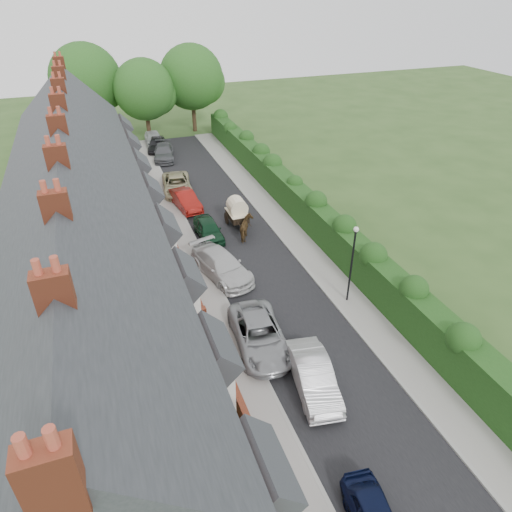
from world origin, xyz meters
The scene contains 24 objects.
ground centered at (0.00, 0.00, 0.00)m, with size 140.00×140.00×0.00m, color #2D4C1E.
road centered at (-0.50, 11.00, 0.01)m, with size 6.00×58.00×0.02m, color black.
pavement_hedge_side centered at (3.60, 11.00, 0.06)m, with size 2.20×58.00×0.12m, color gray.
pavement_house_side centered at (-4.35, 11.00, 0.06)m, with size 1.70×58.00×0.12m, color gray.
kerb_hedge_side centered at (2.55, 11.00, 0.07)m, with size 0.18×58.00×0.13m, color gray.
kerb_house_side centered at (-3.55, 11.00, 0.07)m, with size 0.18×58.00×0.13m, color gray.
hedge centered at (5.40, 11.00, 1.60)m, with size 2.10×58.00×2.85m.
terrace_row centered at (-10.87, 9.98, 4.47)m, with size 9.05×40.50×11.50m.
garden_wall_row centered at (-5.35, 10.00, 0.46)m, with size 0.35×40.35×1.10m.
lamppost centered at (3.40, 4.00, 3.30)m, with size 0.32×0.32×5.16m.
tree_far_left centered at (-2.65, 40.08, 5.71)m, with size 7.14×6.80×9.29m.
tree_far_right centered at (3.39, 42.08, 6.31)m, with size 7.98×7.60×10.31m.
tree_far_back centered at (-8.59, 43.08, 6.62)m, with size 8.40×8.00×10.82m.
car_silver_a centered at (-1.60, -1.47, 0.78)m, with size 1.66×4.75×1.57m, color silver.
car_silver_b centered at (-3.00, 2.14, 0.77)m, with size 2.55×5.54×1.54m, color #94979B.
car_white centered at (-3.00, 9.30, 0.81)m, with size 2.26×5.56×1.61m, color silver.
car_green centered at (-2.49, 14.56, 0.71)m, with size 1.68×4.17×1.42m, color #0F321C.
car_red centered at (-3.00, 20.25, 0.74)m, with size 1.56×4.46×1.47m, color maroon.
car_beige centered at (-3.00, 23.80, 0.75)m, with size 2.50×5.41×1.50m, color tan.
car_grey centered at (-2.54, 33.00, 0.74)m, with size 2.08×5.12×1.48m, color #4F5156.
car_black centered at (-2.82, 36.03, 0.75)m, with size 1.77×4.40×1.50m, color black.
horse centered at (0.15, 13.44, 0.87)m, with size 0.94×2.07×1.75m, color #48331A.
horse_cart centered at (0.15, 15.67, 1.37)m, with size 1.50×3.32×2.40m.
car_extra_far centered at (-2.83, 38.05, 0.78)m, with size 1.84×4.58×1.56m, color #BBBDC1.
Camera 1 is at (-9.44, -15.04, 17.08)m, focal length 32.00 mm.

